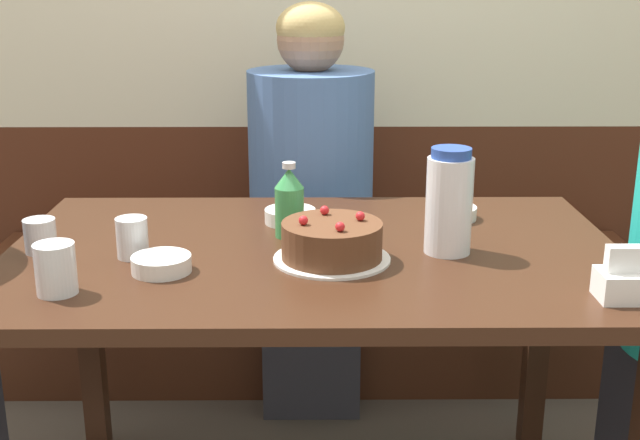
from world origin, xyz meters
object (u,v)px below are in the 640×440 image
object	(u,v)px
glass_water_tall	(40,236)
birthday_cake	(331,242)
bowl_rice_small	(289,216)
glass_tumbler_short	(55,269)
glass_shot_small	(131,238)
person_grey_tee	(311,212)
soju_bottle	(289,202)
napkin_holder	(627,280)
bench_seat	(314,312)
water_pitcher	(448,202)
bowl_side_dish	(161,264)
bowl_soup_white	(450,212)

from	to	relation	value
glass_water_tall	birthday_cake	bearing A→B (deg)	-5.20
bowl_rice_small	glass_tumbler_short	xyz separation A→B (m)	(-0.43, -0.46, 0.03)
glass_shot_small	person_grey_tee	world-z (taller)	person_grey_tee
soju_bottle	napkin_holder	bearing A→B (deg)	-31.02
birthday_cake	soju_bottle	size ratio (longest dim) A/B	1.42
bowl_rice_small	glass_water_tall	size ratio (longest dim) A/B	1.67
bench_seat	water_pitcher	distance (m)	1.10
bench_seat	water_pitcher	world-z (taller)	water_pitcher
soju_bottle	bowl_side_dish	xyz separation A→B (m)	(-0.26, -0.23, -0.07)
soju_bottle	glass_water_tall	xyz separation A→B (m)	(-0.54, -0.11, -0.05)
bowl_rice_small	soju_bottle	bearing A→B (deg)	-88.94
birthday_cake	soju_bottle	xyz separation A→B (m)	(-0.09, 0.17, 0.04)
birthday_cake	soju_bottle	distance (m)	0.19
bench_seat	bowl_side_dish	bearing A→B (deg)	-107.72
water_pitcher	glass_shot_small	xyz separation A→B (m)	(-0.68, -0.03, -0.07)
bench_seat	napkin_holder	world-z (taller)	napkin_holder
water_pitcher	napkin_holder	size ratio (longest dim) A/B	2.12
glass_water_tall	bowl_rice_small	bearing A→B (deg)	21.77
napkin_holder	person_grey_tee	xyz separation A→B (m)	(-0.59, 0.99, -0.16)
bench_seat	person_grey_tee	size ratio (longest dim) A/B	1.69
bowl_rice_small	bowl_side_dish	xyz separation A→B (m)	(-0.25, -0.34, 0.00)
napkin_holder	bowl_side_dish	distance (m)	0.91
bowl_soup_white	glass_tumbler_short	bearing A→B (deg)	-149.60
napkin_holder	glass_water_tall	distance (m)	1.22
napkin_holder	bowl_rice_small	distance (m)	0.81
person_grey_tee	bench_seat	bearing A→B (deg)	176.37
water_pitcher	person_grey_tee	bearing A→B (deg)	112.77
soju_bottle	glass_tumbler_short	world-z (taller)	soju_bottle
birthday_cake	bowl_rice_small	xyz separation A→B (m)	(-0.10, 0.27, -0.02)
birthday_cake	glass_water_tall	distance (m)	0.64
soju_bottle	bowl_soup_white	size ratio (longest dim) A/B	1.40
soju_bottle	bowl_soup_white	xyz separation A→B (m)	(0.40, 0.14, -0.07)
birthday_cake	soju_bottle	world-z (taller)	soju_bottle
glass_tumbler_short	bench_seat	bearing A→B (deg)	65.84
bench_seat	glass_tumbler_short	distance (m)	1.33
bowl_side_dish	glass_shot_small	xyz separation A→B (m)	(-0.08, 0.09, 0.03)
glass_tumbler_short	person_grey_tee	distance (m)	1.08
bowl_rice_small	glass_water_tall	world-z (taller)	glass_water_tall
soju_bottle	person_grey_tee	bearing A→B (deg)	85.47
napkin_holder	bowl_side_dish	bearing A→B (deg)	170.38
person_grey_tee	glass_water_tall	bearing A→B (deg)	-39.73
birthday_cake	bowl_side_dish	world-z (taller)	birthday_cake
birthday_cake	bowl_soup_white	world-z (taller)	birthday_cake
birthday_cake	person_grey_tee	world-z (taller)	person_grey_tee
glass_shot_small	napkin_holder	bearing A→B (deg)	-14.04
bowl_soup_white	bowl_rice_small	world-z (taller)	bowl_rice_small
bowl_soup_white	bowl_side_dish	distance (m)	0.76
bowl_soup_white	glass_water_tall	bearing A→B (deg)	-165.25
water_pitcher	glass_tumbler_short	xyz separation A→B (m)	(-0.78, -0.23, -0.06)
bench_seat	birthday_cake	size ratio (longest dim) A/B	8.49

